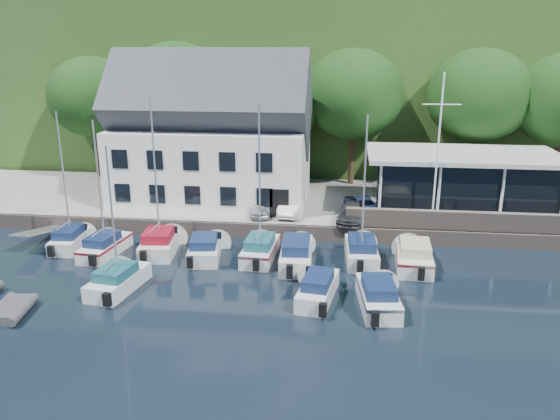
% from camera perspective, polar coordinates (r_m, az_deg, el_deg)
% --- Properties ---
extents(ground, '(180.00, 180.00, 0.00)m').
position_cam_1_polar(ground, '(25.91, -0.11, -11.48)').
color(ground, black).
rests_on(ground, ground).
extents(quay, '(60.00, 13.00, 1.00)m').
position_cam_1_polar(quay, '(41.92, 2.78, 0.55)').
color(quay, '#9C9C97').
rests_on(quay, ground).
extents(quay_face, '(60.00, 0.30, 1.00)m').
position_cam_1_polar(quay_face, '(35.75, 2.02, -2.38)').
color(quay_face, '#6B5E56').
rests_on(quay_face, ground).
extents(hillside, '(160.00, 75.00, 16.00)m').
position_cam_1_polar(hillside, '(84.76, 5.12, 14.00)').
color(hillside, '#304F1D').
rests_on(hillside, ground).
extents(field_patch, '(50.00, 30.00, 0.30)m').
position_cam_1_polar(field_patch, '(92.83, 10.67, 19.08)').
color(field_patch, '#5B6A35').
rests_on(field_patch, hillside).
extents(harbor_building, '(14.40, 8.20, 8.70)m').
position_cam_1_polar(harbor_building, '(40.91, -7.12, 7.01)').
color(harbor_building, white).
rests_on(harbor_building, quay).
extents(club_pavilion, '(13.20, 7.20, 4.10)m').
position_cam_1_polar(club_pavilion, '(40.56, 18.39, 2.86)').
color(club_pavilion, black).
rests_on(club_pavilion, quay).
extents(seawall, '(18.00, 0.50, 1.20)m').
position_cam_1_polar(seawall, '(36.84, 21.04, -1.15)').
color(seawall, '#6B5E56').
rests_on(seawall, quay).
extents(gangway, '(1.20, 6.00, 1.40)m').
position_cam_1_polar(gangway, '(39.03, -23.21, -2.89)').
color(gangway, silver).
rests_on(gangway, ground).
extents(car_silver, '(1.99, 3.43, 1.10)m').
position_cam_1_polar(car_silver, '(37.55, -2.28, 0.26)').
color(car_silver, '#BCBDC2').
rests_on(car_silver, quay).
extents(car_white, '(1.66, 4.01, 1.29)m').
position_cam_1_polar(car_white, '(37.78, 1.18, 0.53)').
color(car_white, silver).
rests_on(car_white, quay).
extents(car_dgrey, '(2.09, 4.17, 1.16)m').
position_cam_1_polar(car_dgrey, '(36.65, 7.46, -0.25)').
color(car_dgrey, '#2F2E33').
rests_on(car_dgrey, quay).
extents(car_blue, '(2.39, 3.89, 1.24)m').
position_cam_1_polar(car_blue, '(38.12, 8.76, 0.44)').
color(car_blue, navy).
rests_on(car_blue, quay).
extents(flagpole, '(2.34, 0.20, 9.73)m').
position_cam_1_polar(flagpole, '(35.86, 16.16, 5.90)').
color(flagpole, white).
rests_on(flagpole, quay).
extents(tree_0, '(7.61, 7.61, 10.40)m').
position_cam_1_polar(tree_0, '(50.65, -18.79, 9.14)').
color(tree_0, black).
rests_on(tree_0, quay).
extents(tree_1, '(8.48, 8.48, 11.59)m').
position_cam_1_polar(tree_1, '(47.60, -10.66, 10.01)').
color(tree_1, black).
rests_on(tree_1, quay).
extents(tree_2, '(7.24, 7.24, 9.89)m').
position_cam_1_polar(tree_2, '(45.34, -0.38, 8.88)').
color(tree_2, black).
rests_on(tree_2, quay).
extents(tree_3, '(8.10, 8.10, 11.07)m').
position_cam_1_polar(tree_3, '(45.72, 7.62, 9.54)').
color(tree_3, black).
rests_on(tree_3, quay).
extents(tree_4, '(8.11, 8.11, 11.09)m').
position_cam_1_polar(tree_4, '(46.54, 19.86, 8.83)').
color(tree_4, black).
rests_on(tree_4, quay).
extents(boat_r1_0, '(2.21, 5.66, 8.31)m').
position_cam_1_polar(boat_r1_0, '(35.94, -21.61, 2.60)').
color(boat_r1_0, silver).
rests_on(boat_r1_0, ground).
extents(boat_r1_1, '(2.38, 6.02, 8.30)m').
position_cam_1_polar(boat_r1_1, '(33.92, -18.36, 2.12)').
color(boat_r1_1, silver).
rests_on(boat_r1_1, ground).
extents(boat_r1_2, '(2.78, 5.89, 9.25)m').
position_cam_1_polar(boat_r1_2, '(33.20, -12.87, 3.10)').
color(boat_r1_2, silver).
rests_on(boat_r1_2, ground).
extents(boat_r1_3, '(2.79, 5.81, 1.40)m').
position_cam_1_polar(boat_r1_3, '(33.10, -7.85, -3.79)').
color(boat_r1_3, silver).
rests_on(boat_r1_3, ground).
extents(boat_r1_4, '(2.18, 6.03, 8.94)m').
position_cam_1_polar(boat_r1_4, '(31.46, -2.13, 2.47)').
color(boat_r1_4, silver).
rests_on(boat_r1_4, ground).
extents(boat_r1_5, '(2.26, 7.05, 1.57)m').
position_cam_1_polar(boat_r1_5, '(31.92, 1.72, -4.26)').
color(boat_r1_5, silver).
rests_on(boat_r1_5, ground).
extents(boat_r1_6, '(2.26, 6.17, 9.10)m').
position_cam_1_polar(boat_r1_6, '(31.54, 8.81, 2.46)').
color(boat_r1_6, silver).
rests_on(boat_r1_6, ground).
extents(boat_r1_7, '(2.49, 6.42, 1.54)m').
position_cam_1_polar(boat_r1_7, '(32.44, 13.83, -4.45)').
color(boat_r1_7, silver).
rests_on(boat_r1_7, ground).
extents(boat_r2_1, '(2.77, 6.01, 8.35)m').
position_cam_1_polar(boat_r2_1, '(28.68, -17.14, -0.36)').
color(boat_r2_1, silver).
rests_on(boat_r2_1, ground).
extents(boat_r2_3, '(2.53, 6.13, 1.41)m').
position_cam_1_polar(boat_r2_3, '(27.73, 3.99, -7.90)').
color(boat_r2_3, silver).
rests_on(boat_r2_3, ground).
extents(boat_r2_4, '(2.51, 6.24, 1.45)m').
position_cam_1_polar(boat_r2_4, '(27.29, 10.23, -8.53)').
color(boat_r2_4, silver).
rests_on(boat_r2_4, ground).
extents(dinghy_1, '(2.12, 3.09, 0.67)m').
position_cam_1_polar(dinghy_1, '(29.26, -26.25, -9.15)').
color(dinghy_1, '#3C3C42').
rests_on(dinghy_1, ground).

